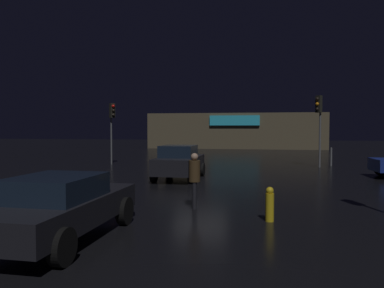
# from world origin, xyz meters

# --- Properties ---
(ground_plane) EXTENTS (120.00, 120.00, 0.00)m
(ground_plane) POSITION_xyz_m (0.00, 0.00, 0.00)
(ground_plane) COLOR black
(store_building) EXTENTS (20.82, 8.35, 4.18)m
(store_building) POSITION_xyz_m (-0.09, 30.03, 2.09)
(store_building) COLOR brown
(store_building) RESTS_ON ground
(traffic_signal_main) EXTENTS (0.42, 0.42, 4.39)m
(traffic_signal_main) POSITION_xyz_m (6.30, 6.47, 3.29)
(traffic_signal_main) COLOR #595B60
(traffic_signal_main) RESTS_ON ground
(traffic_signal_cross_right) EXTENTS (0.43, 0.41, 4.04)m
(traffic_signal_cross_right) POSITION_xyz_m (-6.83, 6.04, 3.08)
(traffic_signal_cross_right) COLOR #595B60
(traffic_signal_cross_right) RESTS_ON ground
(car_near) EXTENTS (2.02, 3.99, 1.60)m
(car_near) POSITION_xyz_m (-0.98, -0.17, 0.81)
(car_near) COLOR black
(car_near) RESTS_ON ground
(car_crossing) EXTENTS (2.03, 4.43, 1.40)m
(car_crossing) POSITION_xyz_m (-1.45, -10.09, 0.73)
(car_crossing) COLOR black
(car_crossing) RESTS_ON ground
(pedestrian) EXTENTS (0.38, 0.38, 1.66)m
(pedestrian) POSITION_xyz_m (0.84, -6.44, 0.96)
(pedestrian) COLOR black
(pedestrian) RESTS_ON ground
(fire_hydrant) EXTENTS (0.22, 0.22, 0.89)m
(fire_hydrant) POSITION_xyz_m (3.01, -7.65, 0.44)
(fire_hydrant) COLOR gold
(fire_hydrant) RESTS_ON ground
(bollard_kerb_a) EXTENTS (0.12, 0.12, 1.17)m
(bollard_kerb_a) POSITION_xyz_m (7.26, 7.71, 0.59)
(bollard_kerb_a) COLOR #595B60
(bollard_kerb_a) RESTS_ON ground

